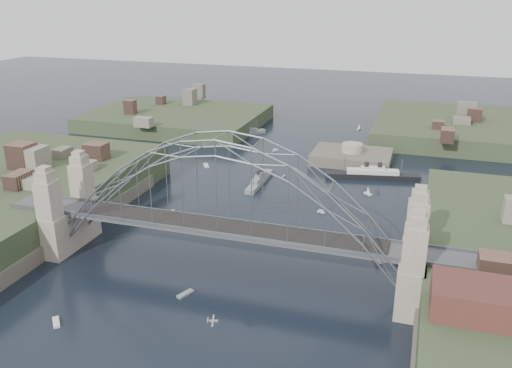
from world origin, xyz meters
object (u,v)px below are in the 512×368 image
object	(u,v)px
naval_cruiser_near	(259,180)
ocean_liner	(372,175)
naval_cruiser_far	(246,133)
bridge	(223,206)
fort_island	(351,163)

from	to	relation	value
naval_cruiser_near	ocean_liner	xyz separation A→B (m)	(26.96, 12.77, 0.13)
ocean_liner	naval_cruiser_far	bearing A→B (deg)	145.84
naval_cruiser_near	ocean_liner	bearing A→B (deg)	25.34
bridge	fort_island	bearing A→B (deg)	80.27
bridge	naval_cruiser_far	distance (m)	92.75
naval_cruiser_far	ocean_liner	xyz separation A→B (m)	(45.31, -30.75, 0.13)
naval_cruiser_far	ocean_liner	world-z (taller)	ocean_liner
naval_cruiser_near	naval_cruiser_far	bearing A→B (deg)	112.86
naval_cruiser_near	ocean_liner	size ratio (longest dim) A/B	0.70
bridge	fort_island	size ratio (longest dim) A/B	3.82
naval_cruiser_near	bridge	bearing A→B (deg)	-80.27
bridge	ocean_liner	distance (m)	61.73
naval_cruiser_near	ocean_liner	distance (m)	29.83
fort_island	naval_cruiser_near	size ratio (longest dim) A/B	1.29
naval_cruiser_far	fort_island	bearing A→B (deg)	-25.67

